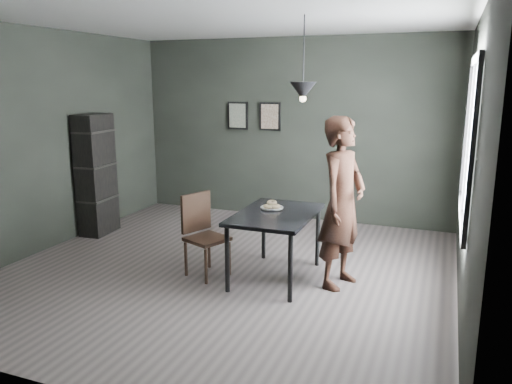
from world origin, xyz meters
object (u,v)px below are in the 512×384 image
(cafe_table, at_px, (276,220))
(shelf_unit, at_px, (96,175))
(pendant_lamp, at_px, (303,91))
(woman, at_px, (342,203))
(wood_chair, at_px, (202,229))
(white_plate, at_px, (272,208))

(cafe_table, relative_size, shelf_unit, 0.70)
(shelf_unit, xyz_separation_m, pendant_lamp, (3.17, -0.58, 1.20))
(woman, xyz_separation_m, shelf_unit, (-3.62, 0.61, -0.05))
(wood_chair, height_order, shelf_unit, shelf_unit)
(wood_chair, relative_size, shelf_unit, 0.54)
(woman, height_order, shelf_unit, woman)
(pendant_lamp, bearing_deg, shelf_unit, 169.57)
(cafe_table, distance_m, wood_chair, 0.84)
(cafe_table, bearing_deg, white_plate, 123.59)
(woman, distance_m, shelf_unit, 3.67)
(white_plate, relative_size, shelf_unit, 0.14)
(shelf_unit, bearing_deg, pendant_lamp, -15.06)
(shelf_unit, bearing_deg, woman, -14.14)
(cafe_table, bearing_deg, pendant_lamp, 21.80)
(pendant_lamp, bearing_deg, cafe_table, -158.20)
(wood_chair, distance_m, shelf_unit, 2.30)
(cafe_table, distance_m, woman, 0.75)
(cafe_table, height_order, pendant_lamp, pendant_lamp)
(woman, bearing_deg, white_plate, 101.99)
(white_plate, xyz_separation_m, shelf_unit, (-2.82, 0.54, 0.10))
(white_plate, distance_m, wood_chair, 0.82)
(white_plate, distance_m, shelf_unit, 2.88)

